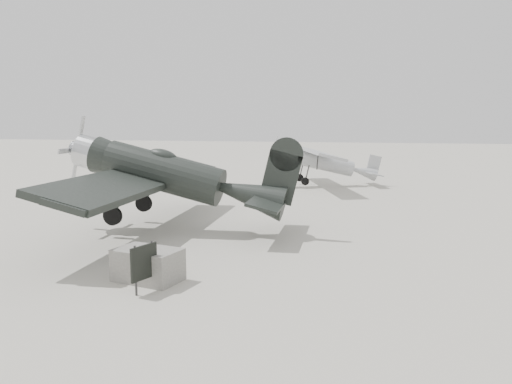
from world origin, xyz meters
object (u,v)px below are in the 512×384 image
at_px(lowwing_monoplane, 175,176).
at_px(sign_board, 144,263).
at_px(highwing_monoplane, 322,159).
at_px(equipment_block, 148,265).

xyz_separation_m(lowwing_monoplane, sign_board, (1.84, -7.02, -1.45)).
height_order(lowwing_monoplane, sign_board, lowwing_monoplane).
xyz_separation_m(lowwing_monoplane, highwing_monoplane, (4.69, 15.10, -0.39)).
bearing_deg(lowwing_monoplane, sign_board, -76.49).
relative_size(highwing_monoplane, equipment_block, 5.70).
relative_size(lowwing_monoplane, equipment_block, 7.17).
distance_m(lowwing_monoplane, highwing_monoplane, 15.82).
bearing_deg(highwing_monoplane, lowwing_monoplane, -124.70).
relative_size(lowwing_monoplane, sign_board, 9.87).
height_order(lowwing_monoplane, highwing_monoplane, lowwing_monoplane).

